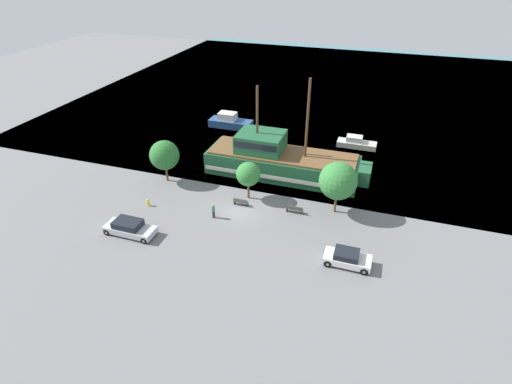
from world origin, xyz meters
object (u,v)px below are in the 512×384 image
parked_car_curb_mid (347,258)px  bench_promenade_west (241,202)px  bench_promenade_east (295,209)px  parked_car_curb_front (129,228)px  pirate_ship (280,160)px  moored_boat_outer (230,122)px  pedestrian_walking_near (213,211)px  moored_boat_dockside (356,143)px  fire_hydrant (148,202)px

parked_car_curb_mid → bench_promenade_west: parked_car_curb_mid is taller
bench_promenade_west → bench_promenade_east: bearing=4.3°
parked_car_curb_front → parked_car_curb_mid: (19.82, 2.10, -0.03)m
parked_car_curb_front → bench_promenade_east: 16.08m
pirate_ship → moored_boat_outer: size_ratio=2.94×
pirate_ship → pedestrian_walking_near: 11.45m
bench_promenade_west → parked_car_curb_front: bearing=-136.2°
bench_promenade_west → pedestrian_walking_near: pedestrian_walking_near is taller
moored_boat_dockside → parked_car_curb_front: bearing=-124.3°
fire_hydrant → bench_promenade_west: size_ratio=0.50×
bench_promenade_east → bench_promenade_west: (-5.63, -0.42, -0.01)m
pirate_ship → parked_car_curb_mid: 16.68m
pirate_ship → parked_car_curb_front: (-10.18, -15.68, -1.07)m
pirate_ship → fire_hydrant: bearing=-135.6°
pirate_ship → moored_boat_outer: (-10.94, 11.76, -0.97)m
parked_car_curb_mid → pirate_ship: bearing=125.4°
bench_promenade_east → bench_promenade_west: same height
moored_boat_dockside → parked_car_curb_mid: moored_boat_dockside is taller
parked_car_curb_mid → bench_promenade_west: 12.98m
parked_car_curb_mid → fire_hydrant: bearing=172.8°
bench_promenade_west → pedestrian_walking_near: 3.43m
pirate_ship → parked_car_curb_mid: size_ratio=4.80×
bench_promenade_west → pedestrian_walking_near: (-1.82, -2.89, 0.34)m
parked_car_curb_mid → pedestrian_walking_near: 13.76m
pirate_ship → parked_car_curb_front: size_ratio=3.87×
moored_boat_outer → pedestrian_walking_near: (7.12, -22.51, -0.04)m
parked_car_curb_front → pedestrian_walking_near: pedestrian_walking_near is taller
pirate_ship → bench_promenade_west: 8.22m
moored_boat_dockside → fire_hydrant: moored_boat_dockside is taller
bench_promenade_east → pedestrian_walking_near: (-7.45, -3.31, 0.34)m
parked_car_curb_front → bench_promenade_east: parked_car_curb_front is taller
pirate_ship → pedestrian_walking_near: bearing=-109.6°
pirate_ship → moored_boat_outer: pirate_ship is taller
parked_car_curb_front → bench_promenade_east: (13.80, 8.25, -0.27)m
moored_boat_outer → parked_car_curb_front: moored_boat_outer is taller
moored_boat_outer → pedestrian_walking_near: bearing=-72.5°
pirate_ship → moored_boat_dockside: (7.74, 10.59, -1.23)m
pirate_ship → pedestrian_walking_near: size_ratio=12.20×
parked_car_curb_mid → parked_car_curb_front: bearing=-173.9°
moored_boat_outer → fire_hydrant: bearing=-90.5°
moored_boat_dockside → pedestrian_walking_near: size_ratio=3.34×
pedestrian_walking_near → parked_car_curb_front: bearing=-142.2°
fire_hydrant → bench_promenade_east: bearing=13.3°
parked_car_curb_front → pedestrian_walking_near: 8.05m
parked_car_curb_mid → moored_boat_dockside: bearing=94.5°
moored_boat_dockside → pedestrian_walking_near: 24.27m
bench_promenade_east → bench_promenade_west: size_ratio=1.11×
moored_boat_dockside → moored_boat_outer: 18.72m
parked_car_curb_front → bench_promenade_west: size_ratio=3.17×
moored_boat_dockside → pirate_ship: bearing=-126.2°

